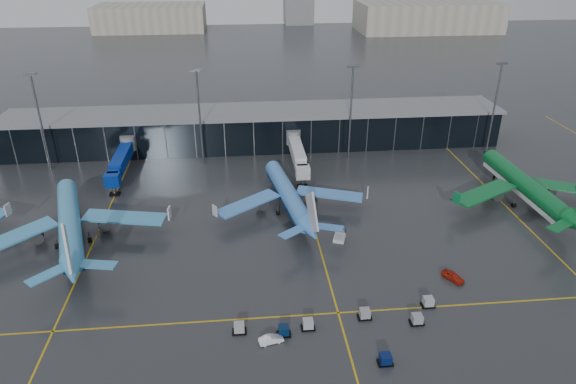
{
  "coord_description": "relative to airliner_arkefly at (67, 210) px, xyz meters",
  "views": [
    {
      "loc": [
        -4.59,
        -80.03,
        54.84
      ],
      "look_at": [
        5.0,
        18.0,
        6.0
      ],
      "focal_mm": 32.0,
      "sensor_mm": 36.0,
      "label": 1
    }
  ],
  "objects": [
    {
      "name": "airliner_aer_lingus",
      "position": [
        98.67,
        7.01,
        0.02
      ],
      "size": [
        40.51,
        45.85,
        13.8
      ],
      "primitive_type": null,
      "rotation": [
        0.0,
        0.0,
        0.02
      ],
      "color": "#0B632B",
      "rests_on": "ground"
    },
    {
      "name": "terminal_pier",
      "position": [
        39.26,
        49.44,
        -1.46
      ],
      "size": [
        142.0,
        17.0,
        10.7
      ],
      "color": "black",
      "rests_on": "ground"
    },
    {
      "name": "baggage_carts",
      "position": [
        49.95,
        -31.47,
        -6.12
      ],
      "size": [
        33.43,
        13.41,
        1.7
      ],
      "color": "black",
      "rests_on": "ground"
    },
    {
      "name": "airliner_arkefly",
      "position": [
        0.0,
        0.0,
        0.0
      ],
      "size": [
        50.79,
        54.39,
        13.76
      ],
      "primitive_type": null,
      "rotation": [
        0.0,
        0.0,
        0.3
      ],
      "color": "#3D95C9",
      "rests_on": "ground"
    },
    {
      "name": "service_van_red",
      "position": [
        71.32,
        -20.58,
        -6.14
      ],
      "size": [
        3.71,
        4.61,
        1.47
      ],
      "primitive_type": "imported",
      "rotation": [
        0.0,
        0.0,
        0.54
      ],
      "color": "#A91C0D",
      "rests_on": "ground"
    },
    {
      "name": "taxi_lines",
      "position": [
        49.26,
        -1.95,
        -6.87
      ],
      "size": [
        220.0,
        120.0,
        0.02
      ],
      "color": "gold",
      "rests_on": "ground"
    },
    {
      "name": "distant_hangars",
      "position": [
        89.2,
        257.52,
        1.91
      ],
      "size": [
        260.0,
        71.0,
        22.0
      ],
      "color": "#B2AD99",
      "rests_on": "ground"
    },
    {
      "name": "service_van_white",
      "position": [
        37.91,
        -33.29,
        -6.26
      ],
      "size": [
        3.97,
        2.15,
        1.24
      ],
      "primitive_type": "imported",
      "rotation": [
        0.0,
        0.0,
        1.8
      ],
      "color": "white",
      "rests_on": "ground"
    },
    {
      "name": "ground",
      "position": [
        39.26,
        -12.56,
        -6.88
      ],
      "size": [
        600.0,
        600.0,
        0.0
      ],
      "primitive_type": "plane",
      "color": "#282B2D",
      "rests_on": "ground"
    },
    {
      "name": "jet_bridges",
      "position": [
        4.26,
        30.43,
        -2.33
      ],
      "size": [
        94.0,
        27.5,
        7.2
      ],
      "color": "#595B60",
      "rests_on": "ground"
    },
    {
      "name": "flood_masts",
      "position": [
        44.26,
        37.44,
        6.93
      ],
      "size": [
        203.0,
        0.5,
        25.5
      ],
      "color": "#595B60",
      "rests_on": "ground"
    },
    {
      "name": "mobile_airstair",
      "position": [
        53.71,
        -5.17,
        -6.11
      ],
      "size": [
        3.16,
        3.76,
        3.45
      ],
      "rotation": [
        0.0,
        0.0,
        -0.35
      ],
      "color": "silver",
      "rests_on": "ground"
    },
    {
      "name": "airliner_klm_near",
      "position": [
        44.54,
        8.79,
        -0.71
      ],
      "size": [
        41.08,
        45.16,
        12.34
      ],
      "primitive_type": null,
      "rotation": [
        0.0,
        0.0,
        0.16
      ],
      "color": "#4285DA",
      "rests_on": "ground"
    }
  ]
}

